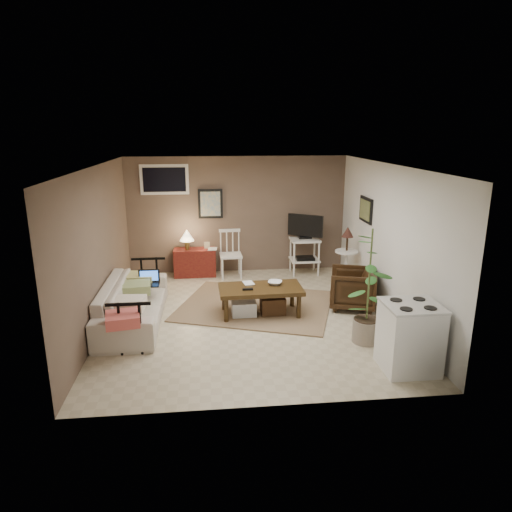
{
  "coord_description": "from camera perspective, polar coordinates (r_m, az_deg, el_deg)",
  "views": [
    {
      "loc": [
        -0.6,
        -6.82,
        2.92
      ],
      "look_at": [
        0.16,
        0.35,
        0.91
      ],
      "focal_mm": 32.0,
      "sensor_mm": 36.0,
      "label": 1
    }
  ],
  "objects": [
    {
      "name": "armchair",
      "position": [
        7.83,
        11.95,
        -3.77
      ],
      "size": [
        0.85,
        0.88,
        0.74
      ],
      "primitive_type": "imported",
      "rotation": [
        0.0,
        0.0,
        -1.86
      ],
      "color": "black",
      "rests_on": "floor"
    },
    {
      "name": "art_back",
      "position": [
        9.41,
        -5.72,
        6.52
      ],
      "size": [
        0.5,
        0.03,
        0.6
      ],
      "primitive_type": "cube",
      "color": "black"
    },
    {
      "name": "window",
      "position": [
        9.38,
        -11.38,
        9.35
      ],
      "size": [
        0.96,
        0.03,
        0.6
      ],
      "primitive_type": "cube",
      "color": "white"
    },
    {
      "name": "side_table",
      "position": [
        8.78,
        11.27,
        0.78
      ],
      "size": [
        0.44,
        0.44,
        1.16
      ],
      "color": "white",
      "rests_on": "floor"
    },
    {
      "name": "tv_stand",
      "position": [
        9.44,
        6.13,
        1.64
      ],
      "size": [
        0.65,
        0.48,
        1.25
      ],
      "color": "white",
      "rests_on": "floor"
    },
    {
      "name": "book_console",
      "position": [
        9.26,
        -6.01,
        1.52
      ],
      "size": [
        0.18,
        0.04,
        0.24
      ],
      "primitive_type": "imported",
      "rotation": [
        0.0,
        0.0,
        -0.07
      ],
      "color": "#3D2910",
      "rests_on": "red_console"
    },
    {
      "name": "bowl",
      "position": [
        7.42,
        2.39,
        -2.73
      ],
      "size": [
        0.23,
        0.13,
        0.23
      ],
      "primitive_type": "imported",
      "rotation": [
        0.0,
        0.0,
        -0.35
      ],
      "color": "#3D2910",
      "rests_on": "coffee_table"
    },
    {
      "name": "sofa_end_rails",
      "position": [
        7.31,
        -14.17,
        -5.31
      ],
      "size": [
        0.6,
        2.21,
        0.74
      ],
      "primitive_type": null,
      "color": "black",
      "rests_on": "floor"
    },
    {
      "name": "sofa",
      "position": [
        7.31,
        -15.19,
        -4.88
      ],
      "size": [
        0.65,
        2.21,
        0.87
      ],
      "primitive_type": "imported",
      "rotation": [
        0.0,
        0.0,
        1.57
      ],
      "color": "beige",
      "rests_on": "floor"
    },
    {
      "name": "rug",
      "position": [
        7.84,
        -0.06,
        -6.19
      ],
      "size": [
        2.98,
        2.68,
        0.02
      ],
      "primitive_type": "cube",
      "rotation": [
        0.0,
        0.0,
        -0.34
      ],
      "color": "olive",
      "rests_on": "floor"
    },
    {
      "name": "potted_plant",
      "position": [
        6.46,
        13.95,
        -3.22
      ],
      "size": [
        0.42,
        0.42,
        1.67
      ],
      "color": "gray",
      "rests_on": "floor"
    },
    {
      "name": "laptop",
      "position": [
        7.59,
        -13.24,
        -2.95
      ],
      "size": [
        0.34,
        0.25,
        0.23
      ],
      "color": "black",
      "rests_on": "sofa"
    },
    {
      "name": "sofa_pillows",
      "position": [
        7.03,
        -15.13,
        -4.83
      ],
      "size": [
        0.43,
        2.11,
        0.15
      ],
      "primitive_type": null,
      "color": "beige",
      "rests_on": "sofa"
    },
    {
      "name": "spindle_chair",
      "position": [
        9.26,
        -3.18,
        0.08
      ],
      "size": [
        0.45,
        0.45,
        0.96
      ],
      "color": "white",
      "rests_on": "floor"
    },
    {
      "name": "art_right",
      "position": [
        8.47,
        13.57,
        5.64
      ],
      "size": [
        0.03,
        0.6,
        0.45
      ],
      "primitive_type": "cube",
      "color": "black"
    },
    {
      "name": "floor",
      "position": [
        7.44,
        -0.96,
        -7.53
      ],
      "size": [
        5.0,
        5.0,
        0.0
      ],
      "primitive_type": "plane",
      "color": "#C1B293",
      "rests_on": "ground"
    },
    {
      "name": "coffee_table",
      "position": [
        7.39,
        0.5,
        -5.35
      ],
      "size": [
        1.34,
        0.72,
        0.5
      ],
      "color": "#3D2910",
      "rests_on": "floor"
    },
    {
      "name": "red_console",
      "position": [
        9.41,
        -7.73,
        -0.47
      ],
      "size": [
        0.85,
        0.38,
        0.98
      ],
      "color": "maroon",
      "rests_on": "floor"
    },
    {
      "name": "stove",
      "position": [
        6.04,
        18.65,
        -9.55
      ],
      "size": [
        0.67,
        0.63,
        0.88
      ],
      "color": "white",
      "rests_on": "floor"
    },
    {
      "name": "book_table",
      "position": [
        7.43,
        -1.56,
        -2.72
      ],
      "size": [
        0.16,
        0.04,
        0.22
      ],
      "primitive_type": "imported",
      "rotation": [
        0.0,
        0.0,
        0.17
      ],
      "color": "#3D2910",
      "rests_on": "coffee_table"
    }
  ]
}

